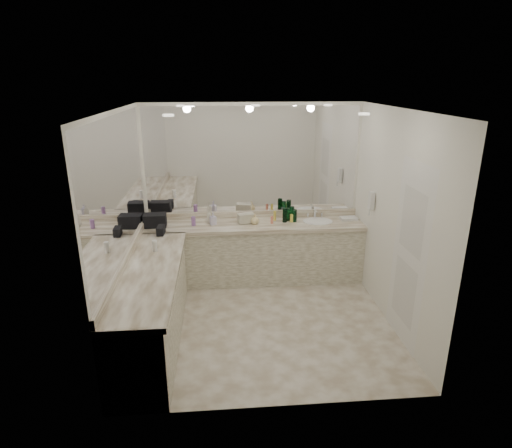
{
  "coord_description": "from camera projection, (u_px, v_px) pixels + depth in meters",
  "views": [
    {
      "loc": [
        -0.48,
        -4.71,
        2.92
      ],
      "look_at": [
        -0.04,
        0.4,
        1.16
      ],
      "focal_mm": 30.0,
      "sensor_mm": 36.0,
      "label": 1
    }
  ],
  "objects": [
    {
      "name": "faucet",
      "position": [
        315.0,
        213.0,
        6.52
      ],
      "size": [
        0.24,
        0.16,
        0.14
      ],
      "primitive_type": "cube",
      "color": "silver",
      "rests_on": "vanity_back_top"
    },
    {
      "name": "amenity_bottle_4",
      "position": [
        272.0,
        220.0,
        6.24
      ],
      "size": [
        0.04,
        0.04,
        0.11
      ],
      "primitive_type": "cylinder",
      "color": "#E57F66",
      "rests_on": "vanity_back_top"
    },
    {
      "name": "black_toiletry_bag",
      "position": [
        155.0,
        221.0,
        6.09
      ],
      "size": [
        0.33,
        0.22,
        0.18
      ],
      "primitive_type": "cube",
      "rotation": [
        0.0,
        0.0,
        0.05
      ],
      "color": "black",
      "rests_on": "vanity_back_top"
    },
    {
      "name": "sink",
      "position": [
        318.0,
        222.0,
        6.34
      ],
      "size": [
        0.44,
        0.44,
        0.03
      ],
      "primitive_type": "cylinder",
      "color": "white",
      "rests_on": "vanity_back_top"
    },
    {
      "name": "wall_left",
      "position": [
        123.0,
        228.0,
        4.88
      ],
      "size": [
        0.02,
        3.0,
        2.6
      ],
      "primitive_type": "cube",
      "color": "white",
      "rests_on": "floor"
    },
    {
      "name": "cream_cosmetic_case",
      "position": [
        246.0,
        219.0,
        6.26
      ],
      "size": [
        0.26,
        0.19,
        0.13
      ],
      "primitive_type": "cube",
      "rotation": [
        0.0,
        0.0,
        0.24
      ],
      "color": "beige",
      "rests_on": "vanity_back_top"
    },
    {
      "name": "mirror_left",
      "position": [
        120.0,
        187.0,
        4.72
      ],
      "size": [
        0.01,
        2.92,
        1.55
      ],
      "primitive_type": "cube",
      "color": "white",
      "rests_on": "wall_left"
    },
    {
      "name": "green_bottle_0",
      "position": [
        285.0,
        215.0,
        6.3
      ],
      "size": [
        0.07,
        0.07,
        0.21
      ],
      "primitive_type": "cylinder",
      "color": "#0C4922",
      "rests_on": "vanity_back_top"
    },
    {
      "name": "green_bottle_4",
      "position": [
        288.0,
        214.0,
        6.37
      ],
      "size": [
        0.06,
        0.06,
        0.19
      ],
      "primitive_type": "cylinder",
      "color": "#0C4922",
      "rests_on": "vanity_back_top"
    },
    {
      "name": "soap_bottle_a",
      "position": [
        209.0,
        216.0,
        6.27
      ],
      "size": [
        0.08,
        0.08,
        0.19
      ],
      "primitive_type": "imported",
      "rotation": [
        0.0,
        0.0,
        -0.08
      ],
      "color": "beige",
      "rests_on": "vanity_back_top"
    },
    {
      "name": "wall_phone",
      "position": [
        371.0,
        201.0,
        5.78
      ],
      "size": [
        0.06,
        0.1,
        0.24
      ],
      "primitive_type": "cube",
      "color": "white",
      "rests_on": "wall_right"
    },
    {
      "name": "soap_bottle_b",
      "position": [
        213.0,
        219.0,
        6.18
      ],
      "size": [
        0.11,
        0.11,
        0.18
      ],
      "primitive_type": "imported",
      "rotation": [
        0.0,
        0.0,
        0.38
      ],
      "color": "silver",
      "rests_on": "vanity_back_top"
    },
    {
      "name": "backsplash_left",
      "position": [
        128.0,
        256.0,
        4.99
      ],
      "size": [
        0.04,
        3.0,
        0.1
      ],
      "primitive_type": "cube",
      "color": "silver",
      "rests_on": "vanity_left_top"
    },
    {
      "name": "green_bottle_3",
      "position": [
        292.0,
        213.0,
        6.4
      ],
      "size": [
        0.07,
        0.07,
        0.2
      ],
      "primitive_type": "cylinder",
      "color": "#0C4922",
      "rests_on": "vanity_back_top"
    },
    {
      "name": "door",
      "position": [
        409.0,
        256.0,
        4.74
      ],
      "size": [
        0.02,
        0.82,
        2.1
      ],
      "primitive_type": "cube",
      "color": "white",
      "rests_on": "wall_right"
    },
    {
      "name": "vanity_left_top",
      "position": [
        150.0,
        272.0,
        4.76
      ],
      "size": [
        0.64,
        2.42,
        0.06
      ],
      "primitive_type": "cube",
      "color": "silver",
      "rests_on": "vanity_left_base"
    },
    {
      "name": "mirror_back",
      "position": [
        252.0,
        160.0,
        6.25
      ],
      "size": [
        3.12,
        0.01,
        1.55
      ],
      "primitive_type": "cube",
      "color": "white",
      "rests_on": "wall_back"
    },
    {
      "name": "ceiling",
      "position": [
        263.0,
        109.0,
        4.58
      ],
      "size": [
        3.2,
        3.2,
        0.0
      ],
      "primitive_type": "plane",
      "color": "white",
      "rests_on": "floor"
    },
    {
      "name": "floor",
      "position": [
        262.0,
        321.0,
        5.43
      ],
      "size": [
        3.2,
        3.2,
        0.0
      ],
      "primitive_type": "plane",
      "color": "beige",
      "rests_on": "ground"
    },
    {
      "name": "wall_right",
      "position": [
        395.0,
        220.0,
        5.13
      ],
      "size": [
        0.02,
        3.0,
        2.6
      ],
      "primitive_type": "cube",
      "color": "white",
      "rests_on": "floor"
    },
    {
      "name": "amenity_bottle_3",
      "position": [
        193.0,
        221.0,
        6.15
      ],
      "size": [
        0.06,
        0.06,
        0.13
      ],
      "primitive_type": "cylinder",
      "color": "#9966B2",
      "rests_on": "vanity_back_top"
    },
    {
      "name": "green_bottle_1",
      "position": [
        294.0,
        216.0,
        6.31
      ],
      "size": [
        0.07,
        0.07,
        0.18
      ],
      "primitive_type": "cylinder",
      "color": "#0C4922",
      "rests_on": "vanity_back_top"
    },
    {
      "name": "vanity_back_top",
      "position": [
        254.0,
        225.0,
        6.27
      ],
      "size": [
        3.2,
        0.64,
        0.06
      ],
      "primitive_type": "cube",
      "color": "silver",
      "rests_on": "vanity_back_base"
    },
    {
      "name": "lotion_left",
      "position": [
        155.0,
        246.0,
        5.23
      ],
      "size": [
        0.06,
        0.06,
        0.14
      ],
      "primitive_type": "cylinder",
      "color": "white",
      "rests_on": "vanity_left_top"
    },
    {
      "name": "green_bottle_2",
      "position": [
        285.0,
        216.0,
        6.29
      ],
      "size": [
        0.07,
        0.07,
        0.2
      ],
      "primitive_type": "cylinder",
      "color": "#0C4922",
      "rests_on": "vanity_back_top"
    },
    {
      "name": "amenity_bottle_1",
      "position": [
        285.0,
        216.0,
        6.42
      ],
      "size": [
        0.05,
        0.05,
        0.1
      ],
      "primitive_type": "cylinder",
      "color": "#3F3F4C",
      "rests_on": "vanity_back_top"
    },
    {
      "name": "amenity_bottle_0",
      "position": [
        275.0,
        216.0,
        6.37
      ],
      "size": [
        0.04,
        0.04,
        0.15
      ],
      "primitive_type": "cylinder",
      "color": "#F2D84C",
      "rests_on": "vanity_back_top"
    },
    {
      "name": "black_bag_spill",
      "position": [
        161.0,
        230.0,
        5.81
      ],
      "size": [
        0.1,
        0.21,
        0.11
      ],
      "primitive_type": "cube",
      "rotation": [
        0.0,
        0.0,
        -0.05
      ],
      "color": "black",
      "rests_on": "vanity_left_top"
    },
    {
      "name": "backsplash_back",
      "position": [
        253.0,
        214.0,
        6.51
      ],
      "size": [
        3.2,
        0.04,
        0.1
      ],
      "primitive_type": "cube",
      "color": "silver",
      "rests_on": "vanity_back_top"
    },
    {
      "name": "amenity_bottle_2",
      "position": [
        292.0,
        218.0,
        6.3
      ],
      "size": [
        0.05,
        0.05,
        0.12
      ],
      "primitive_type": "cylinder",
      "color": "#F2D84C",
      "rests_on": "vanity_back_top"
    },
    {
      "name": "wall_back",
      "position": [
        252.0,
        192.0,
        6.42
      ],
      "size": [
        3.2,
        0.02,
        2.6
      ],
      "primitive_type": "cube",
      "color": "white",
      "rests_on": "floor"
    },
    {
      "name": "vanity_back_base",
      "position": [
        254.0,
        253.0,
        6.42
      ],
      "size": [
        3.2,
        0.6,
        0.84
      ],
      "primitive_type": "cube",
      "color": "silver",
      "rests_on": "floor"
    },
    {
      "name": "hand_towel",
      "position": [
        349.0,
        218.0,
        6.42
      ],
      "size": [
        0.25,
        0.16,
        0.04
      ],
      "primitive_type": "cube",
      "rotation": [
        0.0,
        0.0,
        0.01
      ],
      "color": "white",
      "rests_on": "vanity_back_top"
    },
    {
      "name": "vanity_left_base",
      "position": [
        152.0,
        308.0,
        4.9
      ],
      "size": [
        0.6,
        2.4,
        0.84
      ],
      "primitive_type": "cube",
      "color": "silver",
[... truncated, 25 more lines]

